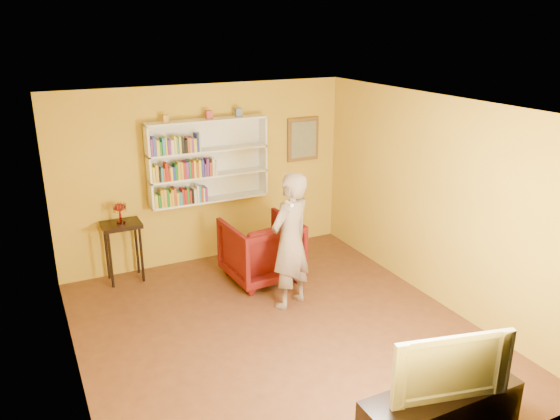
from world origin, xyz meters
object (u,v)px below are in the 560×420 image
object	(u,v)px
ruby_lustre	(120,209)
bookshelf	(207,160)
armchair	(261,249)
tv_cabinet	(440,417)
person	(290,241)
console_table	(122,233)
television	(446,361)

from	to	relation	value
ruby_lustre	bookshelf	bearing A→B (deg)	6.73
armchair	tv_cabinet	xyz separation A→B (m)	(0.05, -3.68, -0.19)
person	tv_cabinet	distance (m)	2.87
bookshelf	console_table	bearing A→B (deg)	-173.27
armchair	television	size ratio (longest dim) A/B	0.94
bookshelf	console_table	size ratio (longest dim) A/B	2.05
ruby_lustre	person	bearing A→B (deg)	-43.49
bookshelf	ruby_lustre	distance (m)	1.45
ruby_lustre	television	world-z (taller)	ruby_lustre
armchair	television	xyz separation A→B (m)	(0.05, -3.68, 0.38)
console_table	person	world-z (taller)	person
armchair	television	world-z (taller)	television
console_table	armchair	distance (m)	1.98
ruby_lustre	television	distance (m)	4.86
person	ruby_lustre	bearing A→B (deg)	-67.17
ruby_lustre	tv_cabinet	world-z (taller)	ruby_lustre
tv_cabinet	television	bearing A→B (deg)	0.00
television	armchair	bearing A→B (deg)	103.84
armchair	tv_cabinet	size ratio (longest dim) A/B	0.67
bookshelf	armchair	xyz separation A→B (m)	(0.43, -0.98, -1.14)
tv_cabinet	television	world-z (taller)	television
armchair	ruby_lustre	bearing A→B (deg)	-27.86
console_table	ruby_lustre	bearing A→B (deg)	135.00
ruby_lustre	person	distance (m)	2.48
tv_cabinet	television	size ratio (longest dim) A/B	1.40
person	console_table	bearing A→B (deg)	-67.17
armchair	tv_cabinet	bearing A→B (deg)	87.54
console_table	tv_cabinet	world-z (taller)	console_table
ruby_lustre	television	bearing A→B (deg)	-67.93
armchair	person	bearing A→B (deg)	87.56
person	tv_cabinet	bearing A→B (deg)	67.02
tv_cabinet	bookshelf	bearing A→B (deg)	95.80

